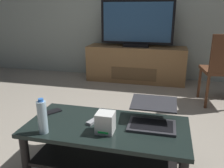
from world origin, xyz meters
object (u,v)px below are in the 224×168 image
object	(u,v)px
coffee_table	(107,139)
television	(137,25)
media_cabinet	(136,64)
laptop	(153,116)
dining_chair	(224,67)
router_box	(105,122)
cell_phone	(52,112)
tv_remote	(95,120)
water_bottle_near	(42,117)

from	to	relation	value
coffee_table	television	distance (m)	2.48
media_cabinet	laptop	bearing A→B (deg)	-78.91
television	laptop	xyz separation A→B (m)	(0.45, -2.29, -0.50)
dining_chair	router_box	bearing A→B (deg)	-121.98
dining_chair	cell_phone	xyz separation A→B (m)	(-1.54, -1.46, -0.12)
media_cabinet	cell_phone	bearing A→B (deg)	-98.68
coffee_table	television	size ratio (longest dim) A/B	0.99
television	router_box	distance (m)	2.53
dining_chair	tv_remote	distance (m)	1.93
coffee_table	tv_remote	xyz separation A→B (m)	(-0.10, 0.04, 0.13)
cell_phone	tv_remote	world-z (taller)	tv_remote
coffee_table	router_box	distance (m)	0.21
television	cell_phone	size ratio (longest dim) A/B	8.38
media_cabinet	dining_chair	size ratio (longest dim) A/B	1.79
coffee_table	water_bottle_near	xyz separation A→B (m)	(-0.39, -0.21, 0.23)
media_cabinet	cell_phone	distance (m)	2.33
coffee_table	router_box	size ratio (longest dim) A/B	8.27
dining_chair	router_box	xyz separation A→B (m)	(-1.04, -1.67, -0.06)
coffee_table	dining_chair	world-z (taller)	dining_chair
coffee_table	media_cabinet	distance (m)	2.41
media_cabinet	tv_remote	distance (m)	2.37
water_bottle_near	cell_phone	xyz separation A→B (m)	(-0.10, 0.31, -0.11)
laptop	cell_phone	xyz separation A→B (m)	(-0.80, 0.01, -0.05)
laptop	cell_phone	bearing A→B (deg)	179.59
dining_chair	media_cabinet	bearing A→B (deg)	144.95
coffee_table	router_box	bearing A→B (deg)	-79.71
coffee_table	dining_chair	bearing A→B (deg)	56.04
media_cabinet	router_box	size ratio (longest dim) A/B	11.53
coffee_table	laptop	xyz separation A→B (m)	(0.32, 0.10, 0.18)
media_cabinet	water_bottle_near	xyz separation A→B (m)	(-0.25, -2.61, 0.20)
television	cell_phone	bearing A→B (deg)	-98.77
dining_chair	laptop	bearing A→B (deg)	-116.74
cell_phone	water_bottle_near	bearing A→B (deg)	-36.90
water_bottle_near	cell_phone	world-z (taller)	water_bottle_near
dining_chair	laptop	world-z (taller)	dining_chair
media_cabinet	dining_chair	world-z (taller)	dining_chair
laptop	tv_remote	world-z (taller)	laptop
dining_chair	water_bottle_near	xyz separation A→B (m)	(-1.45, -1.78, -0.01)
media_cabinet	dining_chair	bearing A→B (deg)	-35.05
media_cabinet	router_box	bearing A→B (deg)	-86.53
dining_chair	cell_phone	size ratio (longest dim) A/B	6.49
router_box	media_cabinet	bearing A→B (deg)	93.47
dining_chair	tv_remote	size ratio (longest dim) A/B	5.68
cell_phone	tv_remote	distance (m)	0.39
coffee_table	cell_phone	distance (m)	0.51
coffee_table	water_bottle_near	size ratio (longest dim) A/B	4.74
television	router_box	size ratio (longest dim) A/B	8.33
router_box	tv_remote	xyz separation A→B (m)	(-0.12, 0.13, -0.06)
water_bottle_near	cell_phone	size ratio (longest dim) A/B	1.76
cell_phone	tv_remote	bearing A→B (deg)	24.99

